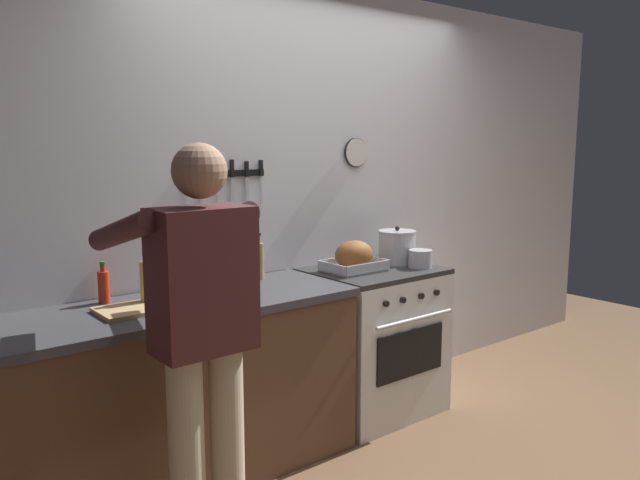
{
  "coord_description": "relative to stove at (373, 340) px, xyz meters",
  "views": [
    {
      "loc": [
        -2.39,
        -1.74,
        1.66
      ],
      "look_at": [
        -0.31,
        0.85,
        1.14
      ],
      "focal_mm": 35.51,
      "sensor_mm": 36.0,
      "label": 1
    }
  ],
  "objects": [
    {
      "name": "wall_back",
      "position": [
        -0.22,
        0.36,
        0.85
      ],
      "size": [
        6.0,
        0.13,
        2.6
      ],
      "color": "silver",
      "rests_on": "ground"
    },
    {
      "name": "bottle_olive_oil",
      "position": [
        -1.0,
        0.03,
        0.57
      ],
      "size": [
        0.06,
        0.06,
        0.28
      ],
      "color": "#385623",
      "rests_on": "counter_block"
    },
    {
      "name": "cutting_board",
      "position": [
        -1.5,
        -0.03,
        0.46
      ],
      "size": [
        0.36,
        0.24,
        0.02
      ],
      "primitive_type": "cube",
      "color": "tan",
      "rests_on": "counter_block"
    },
    {
      "name": "counter_block",
      "position": [
        -1.42,
        0.0,
        0.0
      ],
      "size": [
        2.03,
        0.65,
        0.9
      ],
      "color": "brown",
      "rests_on": "ground"
    },
    {
      "name": "bottle_cooking_oil",
      "position": [
        -1.42,
        0.04,
        0.56
      ],
      "size": [
        0.07,
        0.07,
        0.27
      ],
      "color": "gold",
      "rests_on": "counter_block"
    },
    {
      "name": "stock_pot",
      "position": [
        0.24,
        0.04,
        0.55
      ],
      "size": [
        0.24,
        0.24,
        0.24
      ],
      "color": "#B7B7BC",
      "rests_on": "stove"
    },
    {
      "name": "person_cook",
      "position": [
        -1.48,
        -0.58,
        0.5
      ],
      "size": [
        0.51,
        0.63,
        1.66
      ],
      "rotation": [
        0.0,
        0.0,
        1.52
      ],
      "color": "#C6B793",
      "rests_on": "ground"
    },
    {
      "name": "bottle_hot_sauce",
      "position": [
        -1.57,
        0.21,
        0.53
      ],
      "size": [
        0.05,
        0.05,
        0.2
      ],
      "color": "red",
      "rests_on": "counter_block"
    },
    {
      "name": "bottle_dish_soap",
      "position": [
        -0.96,
        0.14,
        0.53
      ],
      "size": [
        0.06,
        0.06,
        0.2
      ],
      "color": "#338CCC",
      "rests_on": "counter_block"
    },
    {
      "name": "stove",
      "position": [
        0.0,
        0.0,
        0.0
      ],
      "size": [
        0.76,
        0.67,
        0.9
      ],
      "color": "white",
      "rests_on": "ground"
    },
    {
      "name": "bottle_soy_sauce",
      "position": [
        -0.8,
        0.24,
        0.53
      ],
      "size": [
        0.06,
        0.06,
        0.2
      ],
      "color": "black",
      "rests_on": "counter_block"
    },
    {
      "name": "saucepan",
      "position": [
        0.25,
        -0.15,
        0.5
      ],
      "size": [
        0.14,
        0.14,
        0.11
      ],
      "color": "#B7B7BC",
      "rests_on": "stove"
    },
    {
      "name": "roasting_pan",
      "position": [
        -0.15,
        0.02,
        0.53
      ],
      "size": [
        0.35,
        0.26,
        0.19
      ],
      "color": "#B7B7BC",
      "rests_on": "stove"
    },
    {
      "name": "bottle_vinegar",
      "position": [
        -0.71,
        0.19,
        0.56
      ],
      "size": [
        0.06,
        0.06,
        0.26
      ],
      "color": "#997F4C",
      "rests_on": "counter_block"
    }
  ]
}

